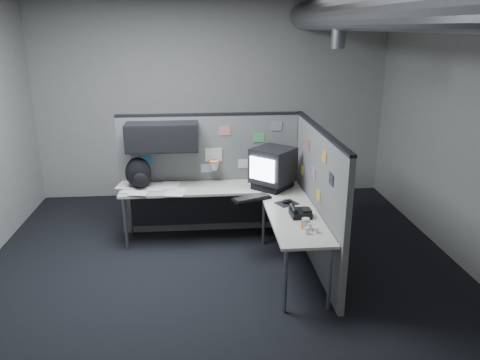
{
  "coord_description": "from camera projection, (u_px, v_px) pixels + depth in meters",
  "views": [
    {
      "loc": [
        -0.23,
        -4.72,
        2.69
      ],
      "look_at": [
        0.22,
        0.35,
        1.02
      ],
      "focal_mm": 35.0,
      "sensor_mm": 36.0,
      "label": 1
    }
  ],
  "objects": [
    {
      "name": "partition_back",
      "position": [
        198.0,
        162.0,
        6.16
      ],
      "size": [
        2.44,
        0.42,
        1.63
      ],
      "color": "slate",
      "rests_on": "ground"
    },
    {
      "name": "papers",
      "position": [
        150.0,
        188.0,
        5.94
      ],
      "size": [
        0.91,
        0.64,
        0.02
      ],
      "rotation": [
        0.0,
        0.0,
        -0.14
      ],
      "color": "white",
      "rests_on": "desk"
    },
    {
      "name": "partition_right",
      "position": [
        317.0,
        198.0,
        5.36
      ],
      "size": [
        0.07,
        2.23,
        1.63
      ],
      "color": "slate",
      "rests_on": "ground"
    },
    {
      "name": "bottles",
      "position": [
        308.0,
        228.0,
        4.7
      ],
      "size": [
        0.17,
        0.17,
        0.09
      ],
      "rotation": [
        0.0,
        0.0,
        0.37
      ],
      "color": "silver",
      "rests_on": "desk"
    },
    {
      "name": "keyboard",
      "position": [
        251.0,
        198.0,
        5.56
      ],
      "size": [
        0.5,
        0.34,
        0.04
      ],
      "rotation": [
        0.0,
        0.0,
        -0.37
      ],
      "color": "black",
      "rests_on": "desk"
    },
    {
      "name": "mouse",
      "position": [
        287.0,
        202.0,
        5.44
      ],
      "size": [
        0.3,
        0.28,
        0.05
      ],
      "rotation": [
        0.0,
        0.0,
        -0.34
      ],
      "color": "black",
      "rests_on": "desk"
    },
    {
      "name": "desk",
      "position": [
        232.0,
        203.0,
        5.81
      ],
      "size": [
        2.31,
        2.11,
        0.73
      ],
      "color": "beige",
      "rests_on": "ground"
    },
    {
      "name": "room",
      "position": [
        276.0,
        89.0,
        4.72
      ],
      "size": [
        5.62,
        5.62,
        3.22
      ],
      "color": "black",
      "rests_on": "ground"
    },
    {
      "name": "backpack",
      "position": [
        139.0,
        173.0,
        5.91
      ],
      "size": [
        0.35,
        0.32,
        0.4
      ],
      "rotation": [
        0.0,
        0.0,
        -0.07
      ],
      "color": "black",
      "rests_on": "desk"
    },
    {
      "name": "monitor",
      "position": [
        273.0,
        168.0,
        5.9
      ],
      "size": [
        0.64,
        0.64,
        0.52
      ],
      "rotation": [
        0.0,
        0.0,
        0.05
      ],
      "color": "black",
      "rests_on": "desk"
    },
    {
      "name": "phone",
      "position": [
        300.0,
        212.0,
        5.08
      ],
      "size": [
        0.22,
        0.24,
        0.11
      ],
      "rotation": [
        0.0,
        0.0,
        -0.14
      ],
      "color": "black",
      "rests_on": "desk"
    },
    {
      "name": "cup",
      "position": [
        306.0,
        224.0,
        4.75
      ],
      "size": [
        0.09,
        0.09,
        0.11
      ],
      "primitive_type": "cylinder",
      "rotation": [
        0.0,
        0.0,
        0.16
      ],
      "color": "beige",
      "rests_on": "desk"
    }
  ]
}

